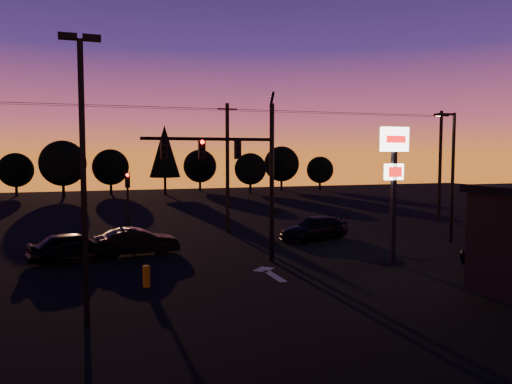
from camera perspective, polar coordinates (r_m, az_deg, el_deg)
ground at (r=21.62m, az=1.85°, el=-10.30°), size 120.00×120.00×0.00m
lane_arrow at (r=23.30m, az=1.53°, el=-9.21°), size 1.20×3.10×0.01m
traffic_signal_mast at (r=24.67m, az=-1.65°, el=3.10°), size 6.79×0.52×8.58m
secondary_signal at (r=31.23m, az=-14.44°, el=-0.60°), size 0.30×0.31×4.35m
parking_lot_light at (r=16.54m, az=-19.17°, el=3.45°), size 1.25×0.30×9.14m
pylon_sign at (r=25.54m, az=15.49°, el=2.94°), size 1.50×0.28×6.80m
streetlight at (r=32.95m, az=21.45°, el=2.20°), size 1.55×0.35×8.00m
utility_pole_1 at (r=34.87m, az=-3.28°, el=2.87°), size 1.40×0.26×9.00m
utility_pole_2 at (r=43.37m, az=20.29°, el=2.89°), size 1.40×0.26×9.00m
power_wires at (r=34.99m, az=-3.31°, el=9.39°), size 36.00×1.22×0.07m
bollard at (r=21.30m, az=-12.42°, el=-9.39°), size 0.30×0.30×0.89m
tree_1 at (r=73.07m, az=-25.76°, el=2.27°), size 4.54×4.54×5.71m
tree_2 at (r=67.60m, az=-21.22°, el=3.08°), size 5.77×5.78×7.26m
tree_3 at (r=71.65m, az=-16.28°, el=2.74°), size 4.95×4.95×6.22m
tree_4 at (r=69.34m, az=-10.40°, el=4.60°), size 4.18×4.18×9.50m
tree_5 at (r=75.38m, az=-6.43°, el=2.96°), size 4.95×4.95×6.22m
tree_6 at (r=71.21m, az=-0.65°, el=2.65°), size 4.54×4.54×5.71m
tree_7 at (r=76.09m, az=2.94°, el=3.22°), size 5.36×5.36×6.74m
tree_8 at (r=77.65m, az=7.32°, el=2.52°), size 4.12×4.12×5.19m
car_left at (r=27.21m, az=-20.04°, el=-5.89°), size 4.77×2.75×1.53m
car_mid at (r=28.00m, az=-13.43°, el=-5.53°), size 4.56×1.97×1.46m
car_right at (r=32.35m, az=6.65°, el=-4.14°), size 5.36×3.46×1.44m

